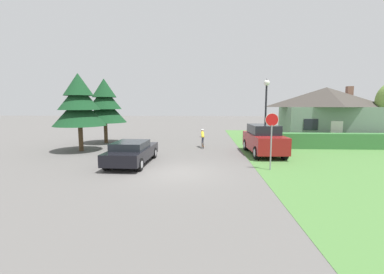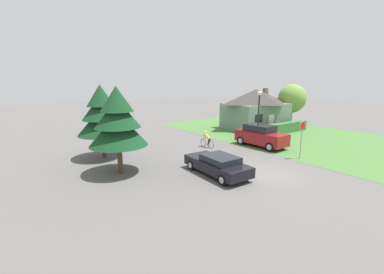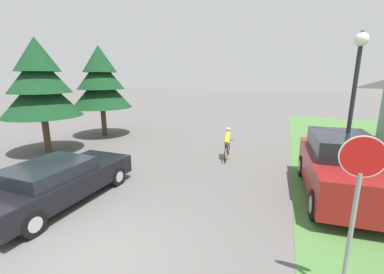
# 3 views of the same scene
# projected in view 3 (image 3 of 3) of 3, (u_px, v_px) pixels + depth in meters

# --- Properties ---
(ground_plane) EXTENTS (140.00, 140.00, 0.00)m
(ground_plane) POSITION_uv_depth(u_px,v_px,m) (91.00, 259.00, 5.32)
(ground_plane) COLOR #5B5956
(sedan_left_lane) EXTENTS (2.03, 4.69, 1.28)m
(sedan_left_lane) POSITION_uv_depth(u_px,v_px,m) (58.00, 181.00, 7.62)
(sedan_left_lane) COLOR black
(sedan_left_lane) RESTS_ON ground
(cyclist) EXTENTS (0.44, 1.67, 1.44)m
(cyclist) POSITION_uv_depth(u_px,v_px,m) (227.00, 144.00, 11.65)
(cyclist) COLOR black
(cyclist) RESTS_ON ground
(parked_suv_right) EXTENTS (2.15, 4.71, 1.96)m
(parked_suv_right) POSITION_uv_depth(u_px,v_px,m) (340.00, 168.00, 7.86)
(parked_suv_right) COLOR maroon
(parked_suv_right) RESTS_ON ground
(stop_sign) EXTENTS (0.65, 0.07, 2.86)m
(stop_sign) POSITION_uv_depth(u_px,v_px,m) (357.00, 191.00, 3.92)
(stop_sign) COLOR gray
(stop_sign) RESTS_ON ground
(street_lamp) EXTENTS (0.39, 0.39, 5.02)m
(street_lamp) POSITION_uv_depth(u_px,v_px,m) (355.00, 83.00, 7.72)
(street_lamp) COLOR black
(street_lamp) RESTS_ON ground
(conifer_tall_near) EXTENTS (3.60, 3.60, 5.47)m
(conifer_tall_near) POSITION_uv_depth(u_px,v_px,m) (40.00, 83.00, 12.12)
(conifer_tall_near) COLOR #4C3823
(conifer_tall_near) RESTS_ON ground
(conifer_tall_far) EXTENTS (3.62, 3.62, 5.53)m
(conifer_tall_far) POSITION_uv_depth(u_px,v_px,m) (101.00, 82.00, 15.76)
(conifer_tall_far) COLOR #4C3823
(conifer_tall_far) RESTS_ON ground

